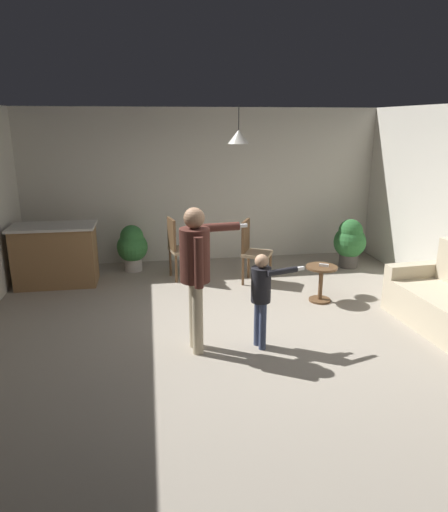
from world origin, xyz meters
The scene contains 12 objects.
ground centered at (0.00, 0.00, 0.00)m, with size 7.68×7.68×0.00m, color #9E9384.
wall_back centered at (0.00, 3.20, 1.35)m, with size 6.40×0.10×2.70m, color silver.
kitchen_counter centered at (-2.45, 2.15, 0.48)m, with size 1.26×0.66×0.95m.
side_table_by_couch centered at (1.36, 0.81, 0.33)m, with size 0.44×0.44×0.52m.
person_adult centered at (-0.51, -0.35, 1.00)m, with size 0.78×0.53×1.62m.
person_child centered at (0.20, -0.40, 0.68)m, with size 0.60×0.31×1.10m.
dining_chair_by_counter centered at (0.58, 1.76, 0.55)m, with size 0.56×0.56×1.00m.
dining_chair_near_wall centered at (-0.54, 2.12, 0.55)m, with size 0.50×0.50×1.00m.
potted_plant_corner centered at (-1.30, 2.66, 0.44)m, with size 0.52×0.52×0.79m.
potted_plant_by_wall centered at (2.43, 2.26, 0.47)m, with size 0.56×0.56×0.85m.
spare_remote_on_table centered at (1.39, 0.80, 0.54)m, with size 0.04×0.13×0.04m, color white.
ceiling_light_pendant centered at (0.35, 1.79, 2.25)m, with size 0.32×0.32×0.55m.
Camera 1 is at (-0.97, -5.00, 2.47)m, focal length 32.23 mm.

